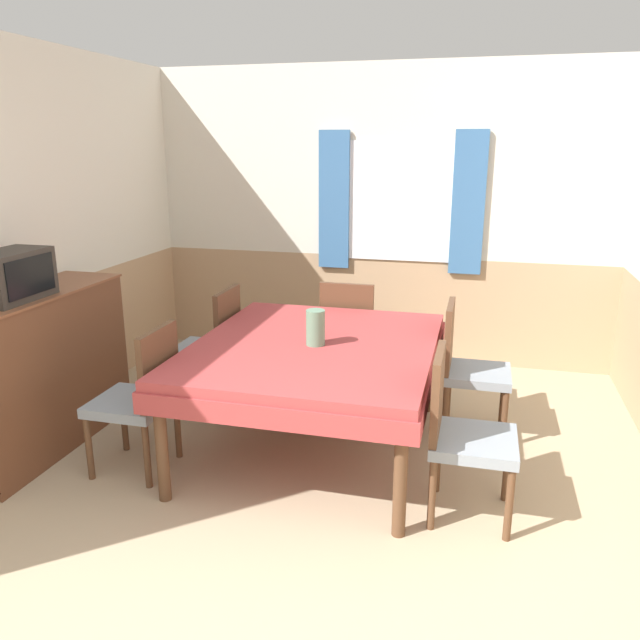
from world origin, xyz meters
TOP-DOWN VIEW (x-y plane):
  - wall_back at (0.01, 4.14)m, footprint 4.50×0.10m
  - wall_left at (-2.07, 2.06)m, footprint 0.05×4.51m
  - dining_table at (-0.07, 2.17)m, footprint 1.50×1.79m
  - chair_left_far at (-1.00, 2.69)m, footprint 0.44×0.44m
  - chair_right_near at (0.86, 1.66)m, footprint 0.44×0.44m
  - chair_right_far at (0.86, 2.69)m, footprint 0.44×0.44m
  - chair_left_near at (-1.00, 1.66)m, footprint 0.44×0.44m
  - chair_head_window at (-0.07, 3.25)m, footprint 0.44×0.44m
  - sideboard at (-1.81, 1.78)m, footprint 0.46×1.37m
  - tv at (-1.78, 1.62)m, footprint 0.29×0.48m
  - vase at (-0.05, 2.14)m, footprint 0.12×0.12m

SIDE VIEW (x-z plane):
  - chair_left_far at x=-1.00m, z-range 0.03..0.94m
  - chair_right_near at x=0.86m, z-range 0.03..0.94m
  - chair_right_far at x=0.86m, z-range 0.03..0.94m
  - chair_left_near at x=-1.00m, z-range 0.03..0.94m
  - chair_head_window at x=-0.07m, z-range 0.03..0.94m
  - sideboard at x=-1.81m, z-range 0.01..1.04m
  - dining_table at x=-0.07m, z-range 0.27..1.00m
  - vase at x=-0.05m, z-range 0.73..0.95m
  - tv at x=-1.78m, z-range 1.03..1.33m
  - wall_left at x=-2.07m, z-range 0.00..2.60m
  - wall_back at x=0.01m, z-range 0.01..2.61m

